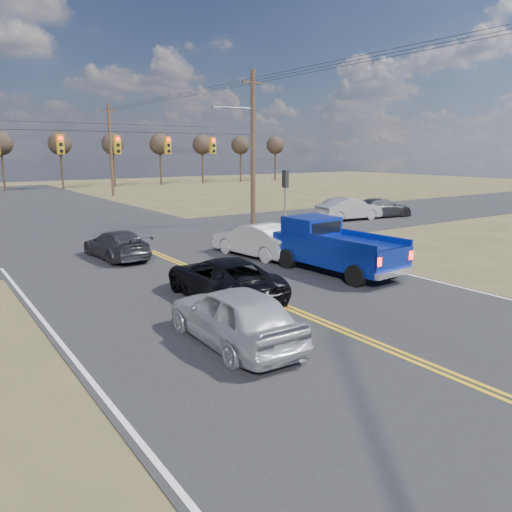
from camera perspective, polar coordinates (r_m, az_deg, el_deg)
ground at (r=14.30m, az=10.45°, el=-8.68°), size 160.00×160.00×0.00m
road_main at (r=22.19m, az=-8.01°, el=-1.16°), size 14.00×120.00×0.02m
road_cross at (r=29.44m, az=-15.00°, el=1.79°), size 120.00×12.00×0.02m
signal_gantry at (r=28.98m, az=-14.46°, el=11.73°), size 19.60×4.83×10.00m
utility_poles at (r=28.07m, az=-14.88°, el=12.05°), size 19.60×58.32×10.00m
treeline at (r=37.60m, az=-20.20°, el=12.33°), size 87.00×117.80×7.40m
pickup_truck at (r=20.90m, az=8.87°, el=1.00°), size 2.64×5.99×2.20m
silver_suv at (r=13.06m, az=-2.52°, el=-6.78°), size 1.98×4.72×1.60m
black_suv at (r=17.04m, az=-3.82°, el=-2.54°), size 2.72×5.39×1.46m
white_car_queue at (r=23.90m, az=0.03°, el=1.87°), size 2.35×5.07×1.61m
dgrey_car_queue at (r=24.31m, az=-15.67°, el=1.26°), size 2.16×4.70×1.33m
cross_car_east_near at (r=37.10m, az=10.58°, el=5.30°), size 2.23×5.13×1.64m
cross_car_east_far at (r=39.36m, az=14.17°, el=5.36°), size 2.73×5.20×1.44m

